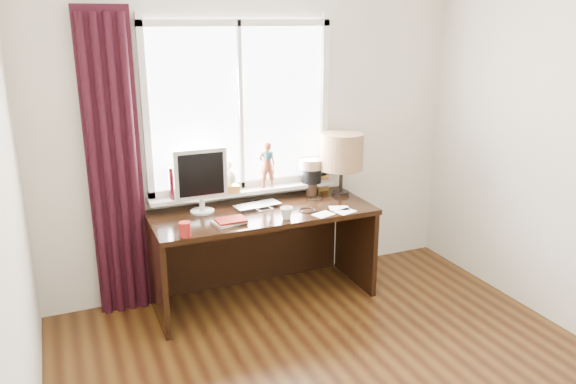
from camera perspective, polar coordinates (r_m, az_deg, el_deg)
name	(u,v)px	position (r m, az deg, el deg)	size (l,w,h in m)	color
wall_back	(257,130)	(4.53, -3.15, 6.30)	(3.50, 2.60, 0.00)	beige
laptop	(257,206)	(4.36, -3.13, -1.40)	(0.36, 0.23, 0.03)	silver
mug	(286,213)	(4.10, -0.16, -2.12)	(0.09, 0.09, 0.09)	white
red_cup	(185,229)	(3.83, -10.42, -3.76)	(0.08, 0.08, 0.10)	maroon
window	(244,132)	(4.43, -4.50, 6.14)	(1.52, 0.23, 1.40)	white
curtain	(114,169)	(4.23, -17.22, 2.21)	(0.38, 0.09, 2.25)	black
desk	(259,236)	(4.47, -2.99, -4.46)	(1.70, 0.70, 0.75)	black
monitor	(201,177)	(4.22, -8.86, 1.53)	(0.40, 0.18, 0.49)	beige
notebook_stack	(230,221)	(4.05, -5.93, -2.96)	(0.25, 0.20, 0.03)	beige
brush_holder	(311,188)	(4.66, 2.40, 0.42)	(0.09, 0.09, 0.25)	black
icon_frame	(324,183)	(4.78, 3.64, 0.88)	(0.10, 0.03, 0.13)	gold
table_lamp	(342,152)	(4.60, 5.49, 4.05)	(0.35, 0.35, 0.52)	black
loose_papers	(336,211)	(4.29, 4.90, -1.97)	(0.36, 0.24, 0.00)	white
desk_cables	(297,204)	(4.42, 0.96, -1.26)	(0.59, 0.50, 0.01)	black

